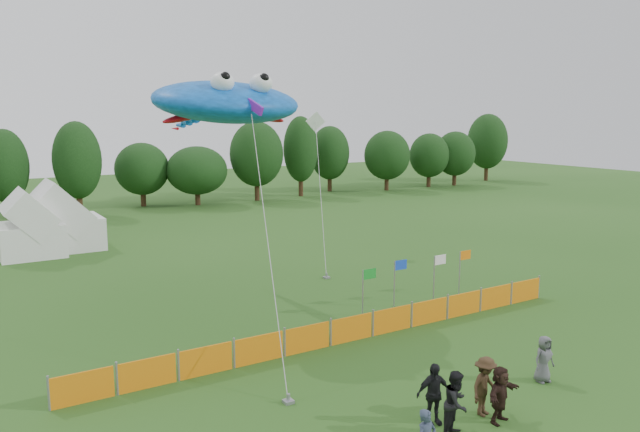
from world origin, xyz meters
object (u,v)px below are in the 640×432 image
barrier_fence (351,329)px  spectator_c (485,386)px  tent_left (30,229)px  spectator_d (433,394)px  tent_right (62,223)px  spectator_e (544,359)px  spectator_f (500,394)px  stingray_kite (224,103)px  spectator_b (456,403)px

barrier_fence → spectator_c: 7.04m
tent_left → spectator_d: 30.09m
tent_right → spectator_d: (4.77, -30.23, -0.82)m
spectator_e → spectator_f: size_ratio=0.94×
spectator_e → stingray_kite: size_ratio=0.08×
spectator_e → tent_right: bearing=113.9°
barrier_fence → spectator_b: bearing=-102.4°
spectator_e → spectator_d: bearing=-171.6°
tent_left → spectator_f: 31.40m
tent_right → stingray_kite: bearing=-76.3°
spectator_d → stingray_kite: stingray_kite is taller
spectator_c → stingray_kite: (-2.22, 13.48, 8.34)m
spectator_f → stingray_kite: stingray_kite is taller
tent_left → spectator_c: (8.43, -29.69, -0.79)m
spectator_d → tent_left: bearing=114.5°
spectator_d → spectator_c: bearing=-2.0°
spectator_c → spectator_e: 3.45m
tent_right → spectator_e: size_ratio=3.09×
spectator_f → tent_right: bearing=86.1°
spectator_b → spectator_d: bearing=74.1°
spectator_d → spectator_e: 5.05m
tent_right → spectator_d: bearing=-81.0°
spectator_b → spectator_c: 1.57m
tent_right → spectator_d: 30.62m
tent_right → barrier_fence: (6.53, -23.60, -1.23)m
spectator_e → stingray_kite: 16.38m
barrier_fence → spectator_c: spectator_c is taller
barrier_fence → spectator_c: bearing=-90.9°
barrier_fence → stingray_kite: 11.10m
spectator_c → spectator_d: spectator_d is taller
tent_left → spectator_c: size_ratio=2.12×
spectator_f → barrier_fence: bearing=74.0°
spectator_b → stingray_kite: bearing=67.8°
tent_left → spectator_b: size_ratio=2.05×
spectator_e → barrier_fence: bearing=123.0°
tent_left → spectator_b: tent_left is taller
tent_right → spectator_b: bearing=-81.0°
barrier_fence → spectator_e: bearing=-62.8°
spectator_d → barrier_fence: bearing=86.6°
tent_right → spectator_c: (6.42, -30.63, -0.83)m
tent_left → spectator_e: (11.83, -29.07, -0.90)m
spectator_b → stingray_kite: stingray_kite is taller
barrier_fence → tent_left: bearing=110.6°
spectator_b → spectator_e: bearing=-13.4°
tent_right → spectator_f: 31.84m
barrier_fence → spectator_d: bearing=-104.8°
tent_left → stingray_kite: size_ratio=0.20×
spectator_d → spectator_f: bearing=-16.9°
barrier_fence → spectator_d: size_ratio=12.05×
spectator_c → spectator_f: spectator_c is taller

